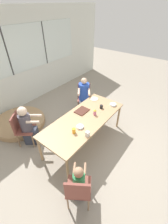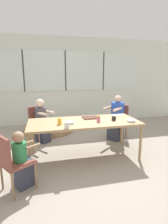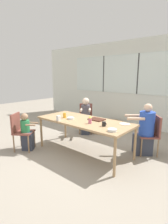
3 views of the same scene
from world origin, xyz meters
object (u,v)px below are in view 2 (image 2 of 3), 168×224
at_px(chair_for_man_blue_shirt, 38,121).
at_px(person_toddler, 22,162).
at_px(chair_for_woman_green_shirt, 120,118).
at_px(folded_table_stack, 49,128).
at_px(juice_glass, 60,121).
at_px(bowl_white_shallow, 70,123).
at_px(milk_carton_small, 67,125).
at_px(person_woman_green_shirt, 116,120).
at_px(bowl_cereal, 131,121).
at_px(chair_for_toddler, 11,159).
at_px(coffee_mug, 114,118).
at_px(person_man_blue_shirt, 42,122).
at_px(sippy_cup, 99,118).

distance_m(chair_for_man_blue_shirt, person_toddler, 1.90).
relative_size(chair_for_woman_green_shirt, folded_table_stack, 0.60).
height_order(chair_for_man_blue_shirt, juice_glass, juice_glass).
bearing_deg(chair_for_man_blue_shirt, bowl_white_shallow, 77.90).
relative_size(person_toddler, bowl_white_shallow, 5.79).
relative_size(person_toddler, juice_glass, 7.78).
bearing_deg(chair_for_woman_green_shirt, folded_table_stack, 24.24).
bearing_deg(milk_carton_small, person_toddler, -153.20).
height_order(person_woman_green_shirt, milk_carton_small, person_woman_green_shirt).
distance_m(juice_glass, bowl_cereal, 1.35).
bearing_deg(bowl_white_shallow, person_woman_green_shirt, 34.70).
xyz_separation_m(chair_for_toddler, coffee_mug, (1.79, 0.73, 0.28)).
xyz_separation_m(bowl_cereal, folded_table_stack, (-1.47, 2.10, -0.69)).
bearing_deg(bowl_cereal, person_man_blue_shirt, 142.40).
distance_m(person_woman_green_shirt, coffee_mug, 1.04).
distance_m(person_woman_green_shirt, juice_glass, 1.79).
distance_m(chair_for_man_blue_shirt, coffee_mug, 1.96).
xyz_separation_m(bowl_white_shallow, bowl_cereal, (1.15, -0.14, 0.00)).
bearing_deg(person_woman_green_shirt, bowl_cereal, 133.12).
xyz_separation_m(person_man_blue_shirt, juice_glass, (0.33, -1.14, 0.30)).
bearing_deg(chair_for_man_blue_shirt, chair_for_woman_green_shirt, 134.68).
distance_m(chair_for_woman_green_shirt, coffee_mug, 1.18).
height_order(person_woman_green_shirt, bowl_cereal, person_woman_green_shirt).
bearing_deg(juice_glass, bowl_white_shallow, 0.24).
relative_size(chair_for_woman_green_shirt, milk_carton_small, 7.83).
height_order(chair_for_woman_green_shirt, folded_table_stack, chair_for_woman_green_shirt).
bearing_deg(chair_for_toddler, juice_glass, 99.71).
bearing_deg(coffee_mug, milk_carton_small, -163.18).
xyz_separation_m(person_toddler, juice_glass, (0.61, 0.62, 0.39)).
distance_m(person_woman_green_shirt, bowl_white_shallow, 1.62).
height_order(person_toddler, folded_table_stack, person_toddler).
height_order(person_toddler, juice_glass, person_toddler).
xyz_separation_m(sippy_cup, bowl_white_shallow, (-0.54, -0.00, -0.06)).
bearing_deg(bowl_cereal, coffee_mug, 149.20).
bearing_deg(chair_for_toddler, bowl_white_shallow, 93.15).
distance_m(chair_for_toddler, folded_table_stack, 2.77).
bearing_deg(bowl_white_shallow, chair_for_man_blue_shirt, 116.20).
bearing_deg(person_man_blue_shirt, person_woman_green_shirt, 134.58).
xyz_separation_m(sippy_cup, milk_carton_small, (-0.64, -0.27, -0.02)).
relative_size(chair_for_toddler, coffee_mug, 9.88).
height_order(coffee_mug, milk_carton_small, milk_carton_small).
distance_m(sippy_cup, bowl_white_shallow, 0.54).
bearing_deg(chair_for_woman_green_shirt, chair_for_man_blue_shirt, 45.32).
distance_m(coffee_mug, bowl_white_shallow, 0.86).
xyz_separation_m(chair_for_man_blue_shirt, person_woman_green_shirt, (1.94, -0.36, -0.01)).
distance_m(person_woman_green_shirt, person_man_blue_shirt, 1.85).
height_order(chair_for_man_blue_shirt, sippy_cup, sippy_cup).
distance_m(person_toddler, coffee_mug, 1.82).
xyz_separation_m(chair_for_man_blue_shirt, person_toddler, (-0.18, -1.89, -0.10)).
bearing_deg(sippy_cup, chair_for_man_blue_shirt, 132.60).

